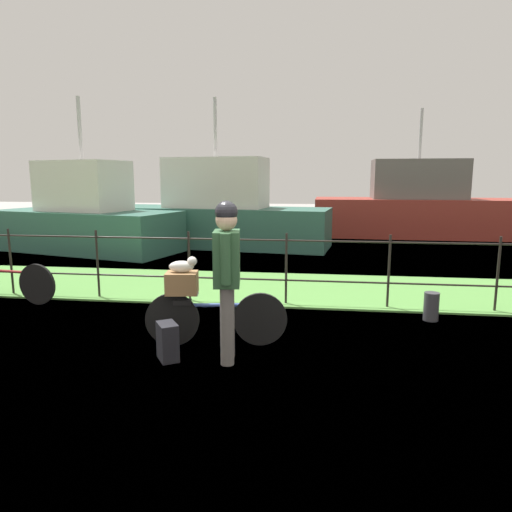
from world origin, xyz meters
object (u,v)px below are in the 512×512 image
(terrier_dog, at_px, (184,265))
(moored_boat_mid, at_px, (85,219))
(bicycle_main, at_px, (215,318))
(backpack_on_paving, at_px, (168,341))
(cyclist_person, at_px, (227,267))
(moored_boat_far, at_px, (216,215))
(wooden_crate, at_px, (182,283))
(moored_boat_near, at_px, (416,208))
(mooring_bollard, at_px, (431,306))
(bicycle_parked, at_px, (8,281))

(terrier_dog, height_order, moored_boat_mid, moored_boat_mid)
(bicycle_main, height_order, backpack_on_paving, bicycle_main)
(terrier_dog, xyz_separation_m, cyclist_person, (0.57, -0.37, 0.06))
(moored_boat_far, bearing_deg, bicycle_main, -77.67)
(wooden_crate, height_order, moored_boat_near, moored_boat_near)
(mooring_bollard, bearing_deg, wooden_crate, -155.97)
(moored_boat_mid, bearing_deg, moored_boat_near, 25.22)
(terrier_dog, distance_m, cyclist_person, 0.68)
(bicycle_main, bearing_deg, wooden_crate, -171.55)
(wooden_crate, distance_m, moored_boat_near, 11.81)
(mooring_bollard, xyz_separation_m, moored_boat_far, (-4.38, 6.38, 0.70))
(mooring_bollard, bearing_deg, backpack_on_paving, -149.96)
(bicycle_main, height_order, moored_boat_far, moored_boat_far)
(cyclist_person, distance_m, backpack_on_paving, 1.03)
(cyclist_person, relative_size, moored_boat_near, 0.25)
(moored_boat_near, distance_m, moored_boat_far, 6.79)
(bicycle_parked, bearing_deg, bicycle_main, -21.44)
(bicycle_main, relative_size, bicycle_parked, 0.97)
(moored_boat_near, height_order, moored_boat_far, moored_boat_near)
(mooring_bollard, relative_size, moored_boat_far, 0.06)
(terrier_dog, bearing_deg, backpack_on_paving, -98.75)
(mooring_bollard, height_order, moored_boat_far, moored_boat_far)
(bicycle_main, height_order, wooden_crate, wooden_crate)
(bicycle_main, distance_m, cyclist_person, 0.83)
(terrier_dog, bearing_deg, bicycle_parked, 155.85)
(mooring_bollard, bearing_deg, bicycle_parked, 179.06)
(bicycle_main, distance_m, moored_boat_far, 7.89)
(wooden_crate, height_order, bicycle_parked, wooden_crate)
(terrier_dog, xyz_separation_m, moored_boat_far, (-1.35, 7.74, -0.05))
(backpack_on_paving, height_order, moored_boat_far, moored_boat_far)
(moored_boat_mid, bearing_deg, cyclist_person, -52.88)
(backpack_on_paving, distance_m, moored_boat_mid, 8.25)
(terrier_dog, relative_size, bicycle_parked, 0.19)
(bicycle_main, distance_m, moored_boat_near, 11.64)
(bicycle_main, xyz_separation_m, moored_boat_near, (4.38, 10.77, 0.59))
(bicycle_main, bearing_deg, terrier_dog, -171.55)
(cyclist_person, height_order, bicycle_parked, cyclist_person)
(bicycle_main, bearing_deg, moored_boat_near, 67.88)
(bicycle_main, bearing_deg, bicycle_parked, 158.56)
(bicycle_main, xyz_separation_m, cyclist_person, (0.23, -0.42, 0.67))
(wooden_crate, distance_m, terrier_dog, 0.20)
(terrier_dog, bearing_deg, moored_boat_far, 99.88)
(cyclist_person, height_order, moored_boat_mid, moored_boat_mid)
(moored_boat_mid, bearing_deg, mooring_bollard, -33.71)
(bicycle_main, relative_size, moored_boat_near, 0.24)
(wooden_crate, bearing_deg, bicycle_parked, 155.64)
(backpack_on_paving, relative_size, moored_boat_near, 0.06)
(wooden_crate, relative_size, moored_boat_far, 0.05)
(backpack_on_paving, height_order, moored_boat_near, moored_boat_near)
(wooden_crate, relative_size, terrier_dog, 1.08)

